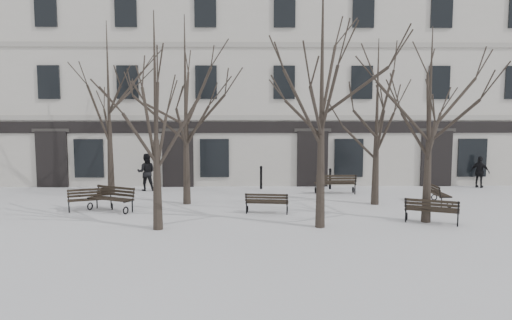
{
  "coord_description": "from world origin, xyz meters",
  "views": [
    {
      "loc": [
        0.12,
        -17.86,
        4.14
      ],
      "look_at": [
        0.47,
        3.0,
        1.92
      ],
      "focal_mm": 35.0,
      "sensor_mm": 36.0,
      "label": 1
    }
  ],
  "objects_px": {
    "tree_3": "(430,101)",
    "bench_2": "(432,210)",
    "bench_1": "(267,202)",
    "bench_5": "(436,193)",
    "bench_0": "(90,199)",
    "bench_3": "(112,198)",
    "tree_1": "(155,95)",
    "bench_4": "(335,183)",
    "tree_2": "(322,62)"
  },
  "relations": [
    {
      "from": "tree_1",
      "to": "bench_3",
      "type": "height_order",
      "value": "tree_1"
    },
    {
      "from": "tree_2",
      "to": "bench_4",
      "type": "height_order",
      "value": "tree_2"
    },
    {
      "from": "bench_5",
      "to": "bench_0",
      "type": "bearing_deg",
      "value": 93.38
    },
    {
      "from": "bench_0",
      "to": "bench_4",
      "type": "distance_m",
      "value": 11.13
    },
    {
      "from": "tree_2",
      "to": "bench_0",
      "type": "height_order",
      "value": "tree_2"
    },
    {
      "from": "tree_3",
      "to": "bench_1",
      "type": "bearing_deg",
      "value": 165.37
    },
    {
      "from": "bench_0",
      "to": "bench_1",
      "type": "relative_size",
      "value": 1.05
    },
    {
      "from": "bench_4",
      "to": "tree_2",
      "type": "bearing_deg",
      "value": 74.54
    },
    {
      "from": "bench_0",
      "to": "bench_3",
      "type": "bearing_deg",
      "value": -31.24
    },
    {
      "from": "bench_1",
      "to": "tree_2",
      "type": "bearing_deg",
      "value": 135.17
    },
    {
      "from": "tree_3",
      "to": "bench_5",
      "type": "xyz_separation_m",
      "value": [
        1.64,
        3.33,
        -3.86
      ]
    },
    {
      "from": "tree_1",
      "to": "bench_4",
      "type": "relative_size",
      "value": 3.74
    },
    {
      "from": "tree_1",
      "to": "bench_4",
      "type": "height_order",
      "value": "tree_1"
    },
    {
      "from": "bench_1",
      "to": "bench_4",
      "type": "distance_m",
      "value": 5.57
    },
    {
      "from": "tree_1",
      "to": "tree_2",
      "type": "xyz_separation_m",
      "value": [
        5.55,
        0.2,
        1.08
      ]
    },
    {
      "from": "tree_1",
      "to": "tree_3",
      "type": "relative_size",
      "value": 1.05
    },
    {
      "from": "tree_3",
      "to": "bench_3",
      "type": "relative_size",
      "value": 3.44
    },
    {
      "from": "bench_0",
      "to": "bench_2",
      "type": "height_order",
      "value": "bench_2"
    },
    {
      "from": "bench_0",
      "to": "bench_1",
      "type": "bearing_deg",
      "value": -27.71
    },
    {
      "from": "tree_3",
      "to": "bench_0",
      "type": "bearing_deg",
      "value": 169.84
    },
    {
      "from": "bench_1",
      "to": "bench_4",
      "type": "xyz_separation_m",
      "value": [
        3.45,
        4.37,
        0.07
      ]
    },
    {
      "from": "bench_2",
      "to": "bench_3",
      "type": "bearing_deg",
      "value": 12.12
    },
    {
      "from": "bench_4",
      "to": "bench_5",
      "type": "bearing_deg",
      "value": 145.95
    },
    {
      "from": "tree_2",
      "to": "bench_2",
      "type": "relative_size",
      "value": 4.67
    },
    {
      "from": "tree_2",
      "to": "tree_1",
      "type": "bearing_deg",
      "value": -177.97
    },
    {
      "from": "tree_1",
      "to": "bench_2",
      "type": "xyz_separation_m",
      "value": [
        9.6,
        0.64,
        -4.05
      ]
    },
    {
      "from": "tree_2",
      "to": "bench_2",
      "type": "xyz_separation_m",
      "value": [
        4.04,
        0.44,
        -5.12
      ]
    },
    {
      "from": "tree_3",
      "to": "bench_5",
      "type": "height_order",
      "value": "tree_3"
    },
    {
      "from": "tree_2",
      "to": "bench_2",
      "type": "distance_m",
      "value": 6.54
    },
    {
      "from": "tree_3",
      "to": "bench_1",
      "type": "distance_m",
      "value": 7.06
    },
    {
      "from": "bench_0",
      "to": "bench_2",
      "type": "distance_m",
      "value": 13.15
    },
    {
      "from": "bench_1",
      "to": "bench_3",
      "type": "xyz_separation_m",
      "value": [
        -6.18,
        0.64,
        0.08
      ]
    },
    {
      "from": "bench_3",
      "to": "tree_1",
      "type": "bearing_deg",
      "value": -25.08
    },
    {
      "from": "tree_3",
      "to": "bench_3",
      "type": "bearing_deg",
      "value": 169.83
    },
    {
      "from": "tree_2",
      "to": "bench_4",
      "type": "relative_size",
      "value": 4.62
    },
    {
      "from": "bench_2",
      "to": "bench_4",
      "type": "distance_m",
      "value": 6.59
    },
    {
      "from": "bench_1",
      "to": "bench_4",
      "type": "height_order",
      "value": "bench_4"
    },
    {
      "from": "tree_2",
      "to": "bench_0",
      "type": "bearing_deg",
      "value": 161.11
    },
    {
      "from": "tree_3",
      "to": "bench_1",
      "type": "height_order",
      "value": "tree_3"
    },
    {
      "from": "bench_3",
      "to": "tree_3",
      "type": "bearing_deg",
      "value": 16.91
    },
    {
      "from": "bench_1",
      "to": "bench_3",
      "type": "distance_m",
      "value": 6.21
    },
    {
      "from": "tree_1",
      "to": "bench_4",
      "type": "bearing_deg",
      "value": 43.14
    },
    {
      "from": "tree_1",
      "to": "bench_0",
      "type": "distance_m",
      "value": 6.16
    },
    {
      "from": "tree_3",
      "to": "bench_2",
      "type": "height_order",
      "value": "tree_3"
    },
    {
      "from": "bench_4",
      "to": "bench_1",
      "type": "bearing_deg",
      "value": 50.67
    },
    {
      "from": "tree_1",
      "to": "bench_5",
      "type": "height_order",
      "value": "tree_1"
    },
    {
      "from": "tree_1",
      "to": "bench_2",
      "type": "distance_m",
      "value": 10.44
    },
    {
      "from": "bench_3",
      "to": "bench_0",
      "type": "bearing_deg",
      "value": -162.91
    },
    {
      "from": "tree_1",
      "to": "tree_3",
      "type": "distance_m",
      "value": 9.55
    },
    {
      "from": "tree_3",
      "to": "bench_0",
      "type": "relative_size",
      "value": 3.84
    }
  ]
}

